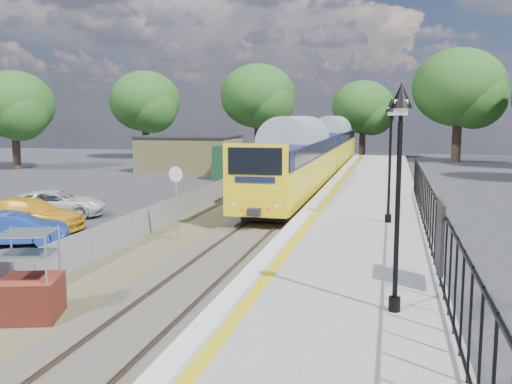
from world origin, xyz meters
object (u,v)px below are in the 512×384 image
(train, at_px, (318,149))
(brick_plinth, at_px, (29,278))
(victorian_lamp_north, at_px, (391,131))
(victorian_lamp_south, at_px, (400,145))
(car_blue, at_px, (14,229))
(car_white, at_px, (55,204))
(car_yellow, at_px, (30,214))
(speed_sign, at_px, (176,191))

(train, bearing_deg, brick_plinth, -95.35)
(victorian_lamp_north, distance_m, train, 21.96)
(train, xyz_separation_m, brick_plinth, (-2.93, -31.26, -1.29))
(victorian_lamp_south, distance_m, train, 31.76)
(car_blue, xyz_separation_m, car_white, (-1.94, 5.74, 0.03))
(car_white, bearing_deg, car_yellow, 174.69)
(victorian_lamp_south, height_order, speed_sign, victorian_lamp_south)
(victorian_lamp_north, relative_size, train, 0.11)
(victorian_lamp_north, relative_size, car_yellow, 0.97)
(speed_sign, relative_size, car_yellow, 0.62)
(speed_sign, relative_size, car_white, 0.63)
(victorian_lamp_south, bearing_deg, brick_plinth, -179.69)
(victorian_lamp_south, height_order, train, victorian_lamp_south)
(train, distance_m, car_blue, 25.86)
(speed_sign, xyz_separation_m, car_blue, (-5.77, -1.88, -1.39))
(speed_sign, bearing_deg, train, 93.76)
(victorian_lamp_south, relative_size, brick_plinth, 2.10)
(speed_sign, bearing_deg, victorian_lamp_north, 19.72)
(victorian_lamp_south, bearing_deg, train, 99.99)
(train, height_order, brick_plinth, train)
(brick_plinth, distance_m, speed_sign, 8.80)
(victorian_lamp_south, distance_m, car_blue, 15.89)
(train, xyz_separation_m, speed_sign, (-2.61, -22.52, -0.32))
(brick_plinth, bearing_deg, car_white, 120.42)
(speed_sign, xyz_separation_m, car_white, (-7.72, 3.86, -1.37))
(victorian_lamp_south, distance_m, victorian_lamp_north, 10.00)
(car_yellow, xyz_separation_m, car_white, (-0.76, 3.09, -0.03))
(train, bearing_deg, speed_sign, -96.61)
(car_blue, distance_m, car_yellow, 2.91)
(victorian_lamp_south, height_order, car_blue, victorian_lamp_south)
(brick_plinth, distance_m, car_yellow, 11.61)
(victorian_lamp_south, relative_size, car_blue, 1.21)
(train, bearing_deg, car_blue, -108.96)
(speed_sign, bearing_deg, victorian_lamp_south, -36.64)
(victorian_lamp_north, bearing_deg, train, 104.03)
(train, height_order, car_blue, train)
(victorian_lamp_south, height_order, car_yellow, victorian_lamp_south)
(speed_sign, height_order, car_yellow, speed_sign)
(train, relative_size, brick_plinth, 18.67)
(victorian_lamp_south, bearing_deg, car_blue, 153.86)
(train, relative_size, speed_sign, 13.87)
(brick_plinth, bearing_deg, victorian_lamp_north, 50.68)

